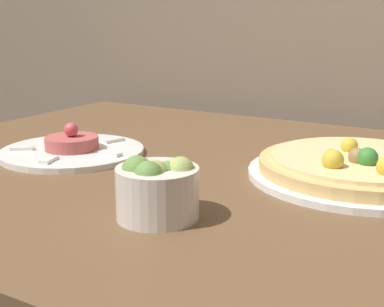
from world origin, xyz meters
The scene contains 4 objects.
dining_table centered at (0.00, 0.45, 0.67)m, with size 1.43×0.90×0.76m.
pizza_plate centered at (0.10, 0.51, 0.77)m, with size 0.33×0.33×0.06m.
tartare_plate centered at (-0.37, 0.40, 0.76)m, with size 0.25×0.25×0.06m.
small_bowl centered at (-0.06, 0.22, 0.79)m, with size 0.10×0.10×0.08m.
Camera 1 is at (0.28, -0.28, 0.99)m, focal length 50.00 mm.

